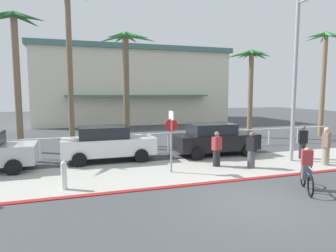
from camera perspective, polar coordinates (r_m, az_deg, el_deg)
name	(u,v)px	position (r m, az deg, el deg)	size (l,w,h in m)	color
ground_plane	(161,146)	(18.51, -1.37, -3.90)	(80.00, 80.00, 0.00)	#424447
sidewalk_strip	(199,169)	(13.18, 5.90, -8.13)	(44.00, 4.00, 0.02)	#ADAAA0
curb_paint	(221,182)	(11.44, 10.01, -10.42)	(44.00, 0.24, 0.03)	maroon
building_backdrop	(129,86)	(35.06, -7.36, 7.56)	(20.70, 11.41, 8.06)	beige
rail_fence	(168,136)	(16.96, 0.07, -1.98)	(22.56, 0.08, 1.04)	white
stop_sign_bike_lane	(171,133)	(12.23, 0.63, -1.26)	(0.52, 0.56, 2.56)	gray
bollard_0	(64,175)	(10.89, -19.22, -8.82)	(0.20, 0.20, 1.00)	white
streetlight_curb	(299,72)	(15.31, 23.67, 9.50)	(0.24, 2.54, 7.50)	#9EA0A5
palm_tree_1	(16,49)	(18.64, -27.04, 12.93)	(3.23, 2.89, 7.65)	#756047
palm_tree_2	(69,26)	(20.94, -18.44, 17.60)	(3.01, 3.14, 10.10)	#756047
palm_tree_3	(126,60)	(17.92, -7.97, 12.31)	(3.46, 3.65, 6.82)	brown
palm_tree_4	(250,69)	(22.80, 15.45, 10.45)	(3.27, 3.34, 6.40)	#756047
palm_tree_5	(324,61)	(25.78, 27.60, 10.89)	(3.32, 3.00, 7.84)	#846B4C
car_white_1	(108,143)	(14.79, -11.46, -3.22)	(4.40, 2.02, 1.69)	white
car_black_2	(215,139)	(15.99, 8.88, -2.45)	(4.40, 2.02, 1.69)	black
cyclist_blue_0	(307,170)	(11.25, 24.93, -7.63)	(0.98, 1.60, 1.50)	black
pedestrian_0	(217,151)	(13.57, 9.26, -4.66)	(0.46, 0.40, 1.58)	#232326
pedestrian_1	(326,148)	(15.40, 27.90, -3.66)	(0.47, 0.43, 1.76)	gray
pedestrian_2	(303,144)	(16.38, 24.29, -3.06)	(0.47, 0.43, 1.68)	#232326
pedestrian_3	(251,152)	(13.61, 15.62, -4.73)	(0.42, 0.47, 1.60)	#4C4C51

